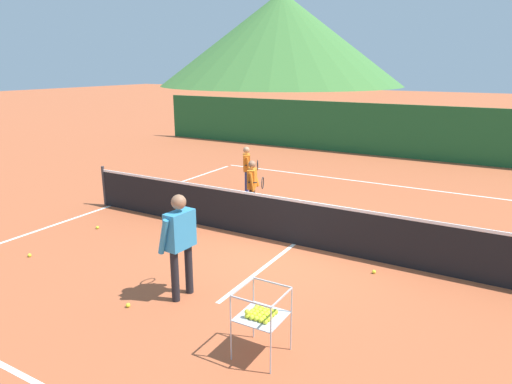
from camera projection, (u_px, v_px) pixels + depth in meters
ground_plane at (294, 244)px, 9.46m from camera, size 120.00×120.00×0.00m
line_baseline_far at (374, 183)px, 14.34m from camera, size 10.68×0.08×0.01m
line_sideline_west at (110, 206)px, 12.02m from camera, size 0.08×11.24×0.01m
line_service_center at (294, 244)px, 9.46m from camera, size 0.08×5.61×0.01m
tennis_net at (295, 221)px, 9.32m from camera, size 11.09×0.08×1.05m
instructor at (180, 237)px, 7.07m from camera, size 0.43×0.79×1.70m
student_0 at (247, 166)px, 13.01m from camera, size 0.65×0.54×1.36m
student_1 at (253, 182)px, 11.17m from camera, size 0.58×0.56×1.35m
ball_cart at (261, 314)px, 5.71m from camera, size 0.58×0.58×0.90m
tennis_ball_1 at (128, 305)px, 6.99m from camera, size 0.07×0.07×0.07m
tennis_ball_2 at (97, 227)px, 10.34m from camera, size 0.07×0.07×0.07m
tennis_ball_4 at (30, 255)px, 8.83m from camera, size 0.07×0.07×0.07m
tennis_ball_7 at (374, 272)px, 8.12m from camera, size 0.07×0.07×0.07m
windscreen_fence at (408, 132)px, 17.89m from camera, size 23.50×0.08×2.10m
hill_0 at (281, 39)px, 79.69m from camera, size 42.56×42.56×15.67m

